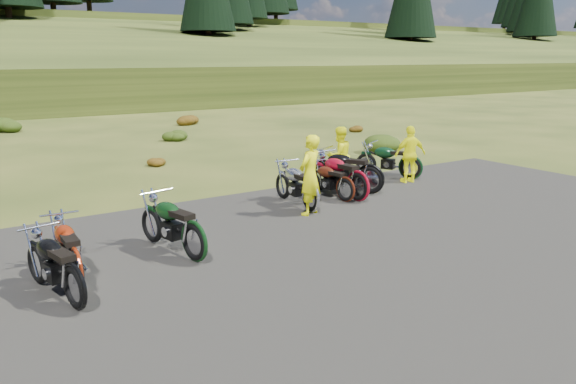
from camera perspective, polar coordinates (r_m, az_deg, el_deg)
ground at (r=12.25m, az=3.75°, el=-4.02°), size 300.00×300.00×0.00m
gravel_pad at (r=10.81m, az=10.21°, el=-6.64°), size 20.00×12.00×0.04m
hill_slope at (r=59.81m, az=-26.98°, el=8.62°), size 300.00×45.97×9.37m
shrub_3 at (r=31.56m, az=-26.61°, el=6.29°), size 1.56×1.56×0.92m
shrub_4 at (r=19.95m, az=-13.40°, el=3.21°), size 0.77×0.77×0.45m
shrub_5 at (r=25.86m, az=-11.50°, el=5.80°), size 1.03×1.03×0.61m
shrub_6 at (r=31.81m, az=-10.30°, el=7.41°), size 1.30×1.30×0.77m
shrub_7 at (r=22.71m, az=9.66°, el=5.22°), size 1.56×1.56×0.92m
shrub_8 at (r=28.57m, az=6.64°, el=6.54°), size 0.77×0.77×0.45m
motorcycle_0 at (r=9.12m, az=-20.63°, el=-11.27°), size 1.09×2.16×1.08m
motorcycle_1 at (r=9.84m, az=-20.46°, el=-9.40°), size 0.71×2.01×1.05m
motorcycle_2 at (r=10.55m, az=-9.40°, el=-7.13°), size 1.13×2.30×1.16m
motorcycle_3 at (r=13.62m, az=2.31°, el=-2.18°), size 0.90×2.20×1.13m
motorcycle_4 at (r=14.65m, az=5.84°, el=-1.10°), size 0.86×1.94×0.98m
motorcycle_5 at (r=15.57m, az=8.28°, el=-0.29°), size 1.77×2.44×1.23m
motorcycle_6 at (r=14.74m, az=7.09°, el=-1.05°), size 0.94×2.35×1.20m
motorcycle_7 at (r=17.60m, az=12.28°, el=1.15°), size 1.65×2.23×1.12m
person_middle at (r=13.22m, az=2.24°, el=1.60°), size 0.82×0.70×1.91m
person_right_a at (r=16.44m, az=5.21°, el=3.58°), size 0.84×0.65×1.71m
person_right_b at (r=17.06m, az=12.29°, el=3.67°), size 1.07×0.66×1.69m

